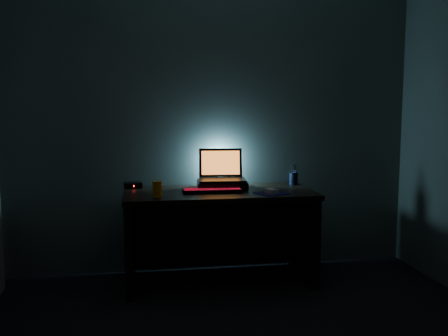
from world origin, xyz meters
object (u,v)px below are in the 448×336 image
laptop (221,173)px  keyboard (212,190)px  pen_cup (294,179)px  mouse (272,191)px  router (133,185)px  juice_glass (157,189)px

laptop → keyboard: 0.27m
laptop → pen_cup: 0.64m
mouse → router: 1.15m
keyboard → juice_glass: bearing=-159.6°
keyboard → mouse: bearing=-15.9°
mouse → juice_glass: size_ratio=0.87×
keyboard → pen_cup: pen_cup is taller
mouse → juice_glass: (-0.88, -0.00, 0.04)m
router → keyboard: bearing=-34.3°
keyboard → router: bearing=155.1°
laptop → juice_glass: bearing=-141.6°
pen_cup → router: pen_cup is taller
laptop → keyboard: bearing=-111.6°
keyboard → laptop: bearing=66.1°
keyboard → router: 0.69m
laptop → router: laptop is taller
mouse → router: size_ratio=0.68×
mouse → router: router is taller
keyboard → mouse: size_ratio=4.46×
laptop → mouse: bearing=-43.4°
keyboard → juice_glass: juice_glass is taller
mouse → router: bearing=135.9°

